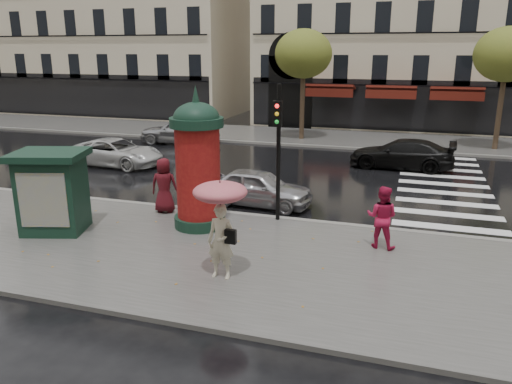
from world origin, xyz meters
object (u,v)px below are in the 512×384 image
(traffic_light, at_px, (278,140))
(car_black, at_px, (402,154))
(man_burgundy, at_px, (164,185))
(morris_column, at_px, (198,161))
(car_silver, at_px, (258,188))
(car_white, at_px, (115,152))
(woman_red, at_px, (382,217))
(car_far_silver, at_px, (180,130))
(newsstand, at_px, (53,191))
(woman_umbrella, at_px, (221,214))

(traffic_light, relative_size, car_black, 0.91)
(man_burgundy, bearing_deg, morris_column, 139.60)
(traffic_light, relative_size, car_silver, 1.11)
(man_burgundy, bearing_deg, car_white, -57.24)
(traffic_light, height_order, car_silver, traffic_light)
(woman_red, height_order, car_black, woman_red)
(woman_red, height_order, car_far_silver, woman_red)
(man_burgundy, distance_m, morris_column, 2.26)
(car_black, distance_m, car_far_silver, 13.15)
(newsstand, distance_m, car_white, 9.42)
(woman_umbrella, bearing_deg, car_silver, 99.24)
(car_silver, distance_m, car_far_silver, 13.14)
(traffic_light, bearing_deg, morris_column, -149.94)
(woman_red, height_order, morris_column, morris_column)
(man_burgundy, bearing_deg, woman_umbrella, 120.46)
(man_burgundy, bearing_deg, car_far_silver, -77.29)
(woman_red, xyz_separation_m, car_white, (-13.06, 7.04, -0.35))
(woman_umbrella, bearing_deg, car_white, 133.10)
(woman_red, relative_size, traffic_light, 0.41)
(traffic_light, bearing_deg, man_burgundy, -175.34)
(car_far_silver, bearing_deg, newsstand, 5.80)
(woman_red, xyz_separation_m, car_far_silver, (-12.71, 13.32, -0.21))
(woman_red, distance_m, newsstand, 9.69)
(newsstand, distance_m, car_silver, 6.89)
(newsstand, bearing_deg, woman_red, 9.87)
(car_silver, distance_m, car_black, 8.98)
(car_black, xyz_separation_m, car_far_silver, (-12.88, 2.65, 0.10))
(woman_red, distance_m, car_black, 10.68)
(car_black, bearing_deg, car_silver, -28.18)
(traffic_light, relative_size, car_white, 0.92)
(car_far_silver, bearing_deg, morris_column, 22.26)
(car_silver, xyz_separation_m, car_white, (-8.53, 4.02, -0.01))
(newsstand, bearing_deg, car_far_silver, 101.94)
(woman_red, bearing_deg, car_silver, -23.86)
(morris_column, bearing_deg, car_black, 61.72)
(woman_umbrella, xyz_separation_m, morris_column, (-2.01, 3.21, 0.46))
(man_burgundy, xyz_separation_m, car_silver, (2.70, 2.02, -0.39))
(car_far_silver, bearing_deg, car_white, -9.42)
(car_white, bearing_deg, morris_column, -129.53)
(woman_umbrella, distance_m, newsstand, 6.20)
(man_burgundy, height_order, traffic_light, traffic_light)
(woman_umbrella, relative_size, newsstand, 1.00)
(car_silver, height_order, car_black, car_black)
(car_silver, bearing_deg, morris_column, 165.33)
(woman_umbrella, bearing_deg, newsstand, 166.12)
(woman_red, height_order, car_silver, woman_red)
(newsstand, relative_size, car_black, 0.51)
(woman_red, bearing_deg, man_burgundy, 1.94)
(morris_column, xyz_separation_m, car_far_silver, (-7.17, 13.26, -1.42))
(traffic_light, bearing_deg, car_black, 69.31)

